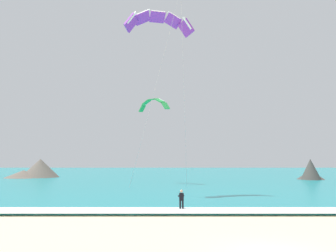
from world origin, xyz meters
TOP-DOWN VIEW (x-y plane):
  - sea at (0.00, 70.13)m, footprint 200.00×120.00m
  - surf_foam at (0.00, 11.13)m, footprint 200.00×2.99m
  - surfboard at (-3.46, 11.85)m, footprint 0.52×1.42m
  - kitesurfer at (-3.46, 11.87)m, footprint 0.55×0.54m
  - kite_primary at (-5.54, 20.38)m, footprint 7.43×9.56m
  - kite_distant at (-6.78, 37.99)m, footprint 5.06×4.13m
  - headland_right at (21.97, 49.20)m, footprint 5.63×5.86m
  - headland_left at (-31.96, 56.41)m, footprint 11.04×9.95m

SIDE VIEW (x-z plane):
  - surfboard at x=-3.46m, z-range -0.02..0.07m
  - sea at x=0.00m, z-range 0.00..0.20m
  - surf_foam at x=0.00m, z-range 0.20..0.24m
  - kitesurfer at x=-3.46m, z-range 0.10..1.79m
  - headland_right at x=21.97m, z-range -0.55..3.46m
  - headland_left at x=-31.96m, z-range -0.35..3.65m
  - kite_distant at x=-6.78m, z-range 11.68..13.70m
  - kite_primary at x=-5.54m, z-range 9.38..28.09m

